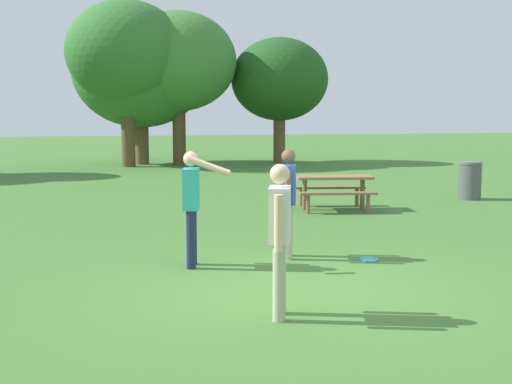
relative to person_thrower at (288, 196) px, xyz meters
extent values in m
plane|color=#447530|center=(-0.35, -1.67, -0.94)|extent=(120.00, 120.00, 0.00)
cylinder|color=#B7AD93|center=(0.04, 0.12, -0.53)|extent=(0.13, 0.13, 0.82)
cylinder|color=#B7AD93|center=(-0.04, -0.12, -0.53)|extent=(0.13, 0.13, 0.82)
cube|color=#3856B7|center=(0.00, 0.00, 0.17)|extent=(0.33, 0.43, 0.58)
sphere|color=brown|center=(0.00, 0.00, 0.59)|extent=(0.21, 0.21, 0.21)
cylinder|color=brown|center=(0.08, 0.25, 0.12)|extent=(0.09, 0.09, 0.58)
cylinder|color=brown|center=(-0.08, -0.25, 0.12)|extent=(0.09, 0.09, 0.58)
cylinder|color=#B7AD93|center=(-0.98, -2.91, -0.53)|extent=(0.13, 0.13, 0.82)
cylinder|color=#B7AD93|center=(-0.90, -2.66, -0.53)|extent=(0.13, 0.13, 0.82)
cube|color=white|center=(-0.94, -2.78, 0.17)|extent=(0.33, 0.43, 0.58)
sphere|color=beige|center=(-0.94, -2.78, 0.59)|extent=(0.21, 0.21, 0.21)
cylinder|color=beige|center=(-1.02, -3.03, 0.12)|extent=(0.09, 0.09, 0.58)
cylinder|color=beige|center=(-0.86, -2.54, 0.12)|extent=(0.09, 0.09, 0.58)
cylinder|color=#1E234C|center=(-1.47, -0.10, -0.53)|extent=(0.13, 0.13, 0.82)
cylinder|color=#1E234C|center=(-1.52, -0.35, -0.53)|extent=(0.13, 0.13, 0.82)
cube|color=#33B2AD|center=(-1.49, -0.22, 0.17)|extent=(0.30, 0.42, 0.58)
sphere|color=beige|center=(-1.49, -0.22, 0.59)|extent=(0.21, 0.21, 0.21)
cylinder|color=beige|center=(-1.44, 0.03, 0.12)|extent=(0.09, 0.09, 0.58)
cylinder|color=beige|center=(-1.29, -0.54, 0.51)|extent=(0.58, 0.21, 0.28)
cylinder|color=#2D9EDB|center=(1.11, -0.48, -0.93)|extent=(0.28, 0.28, 0.03)
cube|color=olive|center=(2.47, 4.57, -0.20)|extent=(1.81, 1.06, 0.06)
cube|color=olive|center=(2.36, 4.00, -0.50)|extent=(1.72, 0.57, 0.05)
cube|color=olive|center=(2.57, 5.14, -0.50)|extent=(1.72, 0.57, 0.05)
cylinder|color=olive|center=(1.81, 4.69, -0.59)|extent=(0.11, 0.11, 0.71)
cylinder|color=olive|center=(1.71, 4.12, -0.73)|extent=(0.09, 0.09, 0.41)
cylinder|color=olive|center=(1.92, 5.26, -0.73)|extent=(0.09, 0.09, 0.41)
cylinder|color=olive|center=(3.12, 4.44, -0.59)|extent=(0.11, 0.11, 0.71)
cylinder|color=olive|center=(3.01, 3.87, -0.73)|extent=(0.09, 0.09, 0.41)
cylinder|color=olive|center=(3.23, 5.01, -0.73)|extent=(0.09, 0.09, 0.41)
cylinder|color=#515156|center=(6.48, 5.42, -0.49)|extent=(0.56, 0.56, 0.90)
cylinder|color=slate|center=(6.48, 5.42, -0.01)|extent=(0.59, 0.59, 0.06)
cylinder|color=brown|center=(-1.36, 18.19, 0.72)|extent=(0.56, 0.56, 3.32)
ellipsoid|color=#33702D|center=(-1.36, 18.19, 3.72)|extent=(4.90, 4.90, 4.17)
cylinder|color=brown|center=(-0.72, 19.46, 0.29)|extent=(0.59, 0.59, 2.46)
ellipsoid|color=#33702D|center=(-0.72, 19.46, 3.11)|extent=(5.81, 5.81, 4.94)
cylinder|color=brown|center=(0.80, 18.62, 0.57)|extent=(0.56, 0.56, 3.02)
ellipsoid|color=#3D7A33|center=(0.80, 18.62, 3.43)|extent=(4.92, 4.92, 4.18)
cylinder|color=brown|center=(5.33, 18.93, 0.32)|extent=(0.53, 0.53, 2.52)
ellipsoid|color=#21511E|center=(5.33, 18.93, 2.76)|extent=(4.30, 4.30, 3.66)
camera|label=1|loc=(-2.83, -9.29, 1.21)|focal=45.90mm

